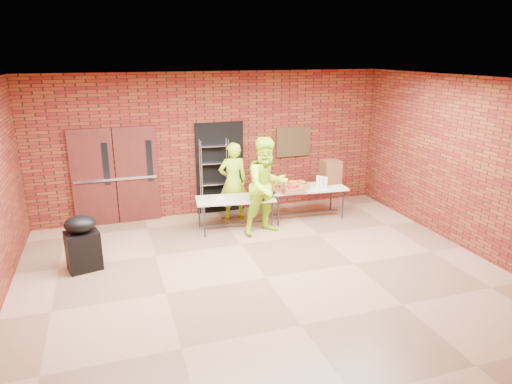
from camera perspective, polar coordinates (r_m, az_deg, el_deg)
room at (r=7.12m, az=1.34°, el=0.79°), size 8.08×7.08×3.28m
double_doors at (r=10.19m, az=-17.12°, el=1.89°), size 1.78×0.12×2.10m
dark_doorway at (r=10.49m, az=-4.53°, el=3.02°), size 1.10×0.06×2.10m
bronze_plaque at (r=10.93m, az=4.67°, el=6.27°), size 0.85×0.04×0.70m
wire_rack at (r=10.37m, az=-5.19°, el=1.82°), size 0.66×0.28×1.75m
table_left at (r=9.56m, az=-2.60°, el=-1.10°), size 1.70×0.88×0.67m
table_right at (r=10.20m, az=6.31°, el=0.26°), size 1.79×0.86×0.72m
basket_bananas at (r=9.85m, az=2.66°, el=0.47°), size 0.46×0.35×0.14m
basket_oranges at (r=10.10m, az=5.05°, el=0.86°), size 0.49×0.38×0.15m
basket_apples at (r=9.82m, az=4.58°, el=0.41°), size 0.49×0.38×0.15m
muffin_tray at (r=9.68m, az=1.43°, el=-0.20°), size 0.42×0.42×0.10m
napkin_box at (r=9.50m, az=-4.48°, el=-0.70°), size 0.19×0.12×0.06m
coffee_dispenser at (r=10.53m, az=9.32°, el=2.51°), size 0.40×0.36×0.53m
cup_stack_front at (r=10.21m, az=8.20°, el=1.27°), size 0.08×0.08×0.24m
cup_stack_mid at (r=10.14m, az=8.69°, el=1.16°), size 0.08×0.08×0.25m
cup_stack_back at (r=10.27m, az=7.74°, el=1.38°), size 0.08×0.08×0.24m
covered_grill at (r=8.36m, az=-20.88°, el=-5.94°), size 0.62×0.56×0.97m
volunteer_woman at (r=10.05m, az=-2.89°, el=1.34°), size 0.64×0.43×1.74m
volunteer_man at (r=9.21m, az=1.35°, el=0.73°), size 1.12×0.96×2.00m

